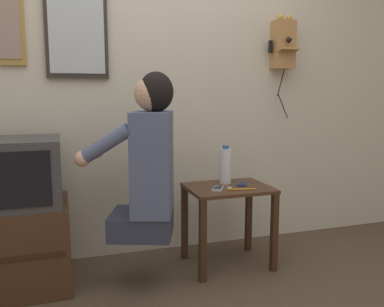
{
  "coord_description": "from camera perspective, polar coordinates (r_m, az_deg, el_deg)",
  "views": [
    {
      "loc": [
        -0.5,
        -1.64,
        1.16
      ],
      "look_at": [
        0.27,
        0.74,
        0.79
      ],
      "focal_mm": 38.0,
      "sensor_mm": 36.0,
      "label": 1
    }
  ],
  "objects": [
    {
      "name": "television",
      "position": [
        2.55,
        -24.36,
        -2.45
      ],
      "size": [
        0.57,
        0.48,
        0.39
      ],
      "color": "#38383A",
      "rests_on": "tv_stand"
    },
    {
      "name": "wall_phone_antique",
      "position": [
        3.25,
        12.67,
        14.74
      ],
      "size": [
        0.2,
        0.18,
        0.77
      ],
      "color": "#AD7A47"
    },
    {
      "name": "side_table",
      "position": [
        2.74,
        5.08,
        -7.04
      ],
      "size": [
        0.54,
        0.43,
        0.54
      ],
      "color": "#422819",
      "rests_on": "ground_plane"
    },
    {
      "name": "tv_stand",
      "position": [
        2.69,
        -23.85,
        -11.87
      ],
      "size": [
        0.65,
        0.53,
        0.51
      ],
      "color": "#422819",
      "rests_on": "ground_plane"
    },
    {
      "name": "cell_phone_held",
      "position": [
        2.63,
        3.66,
        -4.91
      ],
      "size": [
        0.11,
        0.14,
        0.01
      ],
      "rotation": [
        0.0,
        0.0,
        -0.54
      ],
      "color": "silver",
      "rests_on": "side_table"
    },
    {
      "name": "wall_mirror",
      "position": [
        2.85,
        -15.91,
        16.06
      ],
      "size": [
        0.4,
        0.03,
        0.59
      ],
      "color": "#2D2823"
    },
    {
      "name": "wall_back",
      "position": [
        2.91,
        -8.23,
        10.7
      ],
      "size": [
        6.8,
        0.05,
        2.55
      ],
      "color": "beige",
      "rests_on": "ground_plane"
    },
    {
      "name": "toothbrush",
      "position": [
        2.62,
        6.66,
        -4.97
      ],
      "size": [
        0.18,
        0.05,
        0.02
      ],
      "rotation": [
        0.0,
        0.0,
        1.36
      ],
      "color": "orange",
      "rests_on": "side_table"
    },
    {
      "name": "cell_phone_spare",
      "position": [
        2.77,
        7.01,
        -4.24
      ],
      "size": [
        0.11,
        0.14,
        0.01
      ],
      "rotation": [
        0.0,
        0.0,
        -0.5
      ],
      "color": "navy",
      "rests_on": "side_table"
    },
    {
      "name": "person",
      "position": [
        2.38,
        -6.18,
        -0.91
      ],
      "size": [
        0.6,
        0.5,
        0.96
      ],
      "rotation": [
        0.0,
        0.0,
        1.23
      ],
      "color": "#2D3347",
      "rests_on": "ground_plane"
    },
    {
      "name": "water_bottle",
      "position": [
        2.78,
        4.71,
        -1.71
      ],
      "size": [
        0.08,
        0.08,
        0.26
      ],
      "color": "silver",
      "rests_on": "side_table"
    }
  ]
}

